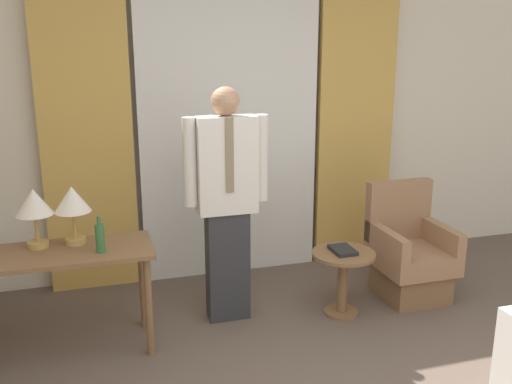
% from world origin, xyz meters
% --- Properties ---
extents(wall_back, '(10.00, 0.06, 2.70)m').
position_xyz_m(wall_back, '(0.00, 2.82, 1.35)').
color(wall_back, silver).
rests_on(wall_back, ground_plane).
extents(curtain_sheer_center, '(1.55, 0.06, 2.58)m').
position_xyz_m(curtain_sheer_center, '(0.00, 2.69, 1.29)').
color(curtain_sheer_center, white).
rests_on(curtain_sheer_center, ground_plane).
extents(curtain_drape_left, '(0.72, 0.06, 2.58)m').
position_xyz_m(curtain_drape_left, '(-1.18, 2.69, 1.29)').
color(curtain_drape_left, gold).
rests_on(curtain_drape_left, ground_plane).
extents(curtain_drape_right, '(0.72, 0.06, 2.58)m').
position_xyz_m(curtain_drape_right, '(1.18, 2.69, 1.29)').
color(curtain_drape_right, gold).
rests_on(curtain_drape_right, ground_plane).
extents(desk, '(1.21, 0.51, 0.72)m').
position_xyz_m(desk, '(-1.42, 1.65, 0.61)').
color(desk, brown).
rests_on(desk, ground_plane).
extents(table_lamp_left, '(0.24, 0.24, 0.39)m').
position_xyz_m(table_lamp_left, '(-1.53, 1.77, 1.01)').
color(table_lamp_left, tan).
rests_on(table_lamp_left, desk).
extents(table_lamp_right, '(0.24, 0.24, 0.39)m').
position_xyz_m(table_lamp_right, '(-1.30, 1.77, 1.01)').
color(table_lamp_right, tan).
rests_on(table_lamp_right, desk).
extents(bottle_near_edge, '(0.06, 0.06, 0.24)m').
position_xyz_m(bottle_near_edge, '(-1.15, 1.56, 0.82)').
color(bottle_near_edge, '#336638').
rests_on(bottle_near_edge, desk).
extents(person, '(0.61, 0.21, 1.73)m').
position_xyz_m(person, '(-0.25, 1.83, 0.94)').
color(person, '#2D2D33').
rests_on(person, ground_plane).
extents(armchair, '(0.56, 0.60, 0.92)m').
position_xyz_m(armchair, '(1.25, 1.78, 0.33)').
color(armchair, brown).
rests_on(armchair, ground_plane).
extents(side_table, '(0.47, 0.47, 0.50)m').
position_xyz_m(side_table, '(0.59, 1.63, 0.34)').
color(side_table, brown).
rests_on(side_table, ground_plane).
extents(book, '(0.16, 0.22, 0.03)m').
position_xyz_m(book, '(0.59, 1.63, 0.52)').
color(book, black).
rests_on(book, side_table).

